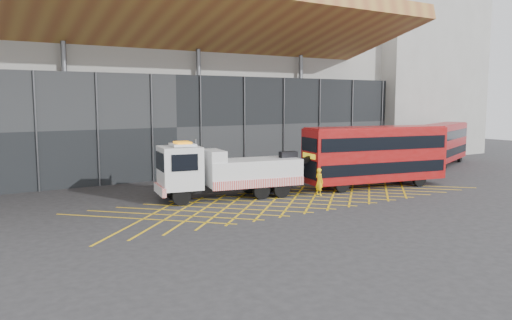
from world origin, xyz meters
TOP-DOWN VIEW (x-y plane):
  - ground_plane at (0.00, 0.00)m, footprint 120.00×120.00m
  - road_markings at (4.80, 0.00)m, footprint 26.36×7.16m
  - construction_building at (1.92, 18.40)m, footprint 55.00×23.97m
  - east_building at (32.00, 16.00)m, footprint 15.00×12.00m
  - recovery_truck at (1.41, 2.48)m, footprint 10.61×4.03m
  - bus_towed at (12.29, 0.59)m, footprint 10.66×4.28m
  - bus_second at (26.81, 6.02)m, footprint 9.59×5.82m
  - worker at (7.00, 0.24)m, footprint 0.44×0.65m

SIDE VIEW (x-z plane):
  - ground_plane at x=0.00m, z-range 0.00..0.00m
  - road_markings at x=4.80m, z-range 0.00..0.01m
  - worker at x=7.00m, z-range 0.00..1.75m
  - recovery_truck at x=1.41m, z-range -0.14..3.54m
  - bus_second at x=26.81m, z-range 0.21..4.09m
  - bus_towed at x=12.29m, z-range 0.23..4.47m
  - construction_building at x=1.92m, z-range -0.02..17.98m
  - east_building at x=32.00m, z-range 0.00..20.00m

